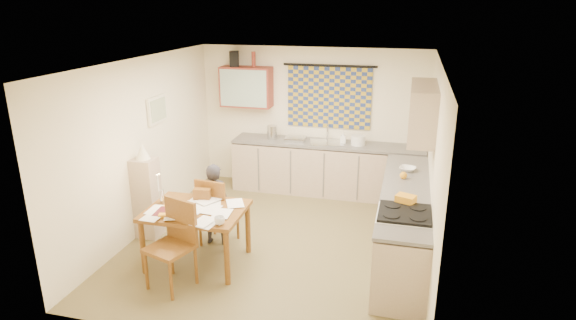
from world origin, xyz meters
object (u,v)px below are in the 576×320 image
(stove, at_px, (402,250))
(chair_far, at_px, (218,223))
(person, at_px, (215,204))
(counter_right, at_px, (404,222))
(dining_table, at_px, (197,235))
(shelf_stand, at_px, (147,198))
(counter_back, at_px, (327,168))

(stove, xyz_separation_m, chair_far, (-2.49, 0.47, -0.17))
(person, bearing_deg, chair_far, -175.53)
(counter_right, bearing_deg, dining_table, -160.50)
(person, bearing_deg, dining_table, 83.50)
(dining_table, distance_m, shelf_stand, 1.14)
(chair_far, height_order, shelf_stand, shelf_stand)
(counter_right, height_order, shelf_stand, shelf_stand)
(counter_right, xyz_separation_m, shelf_stand, (-3.54, -0.38, 0.13))
(counter_right, height_order, stove, stove)
(chair_far, bearing_deg, shelf_stand, 9.17)
(counter_back, bearing_deg, person, -117.58)
(stove, height_order, shelf_stand, shelf_stand)
(counter_right, xyz_separation_m, stove, (0.00, -0.81, 0.03))
(counter_right, bearing_deg, counter_back, 125.91)
(shelf_stand, bearing_deg, person, 1.68)
(counter_back, bearing_deg, shelf_stand, -134.00)
(stove, relative_size, shelf_stand, 0.82)
(dining_table, relative_size, chair_far, 1.25)
(counter_back, relative_size, person, 2.83)
(counter_back, height_order, stove, stove)
(counter_right, relative_size, chair_far, 3.00)
(stove, bearing_deg, shelf_stand, 173.05)
(counter_back, height_order, shelf_stand, shelf_stand)
(shelf_stand, bearing_deg, chair_far, 1.95)
(dining_table, bearing_deg, person, 87.06)
(chair_far, bearing_deg, dining_table, 91.47)
(dining_table, bearing_deg, counter_right, 18.45)
(dining_table, height_order, shelf_stand, shelf_stand)
(dining_table, xyz_separation_m, person, (0.02, 0.55, 0.20))
(dining_table, relative_size, shelf_stand, 1.06)
(chair_far, relative_size, person, 0.84)
(counter_right, xyz_separation_m, person, (-2.52, -0.35, 0.13))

